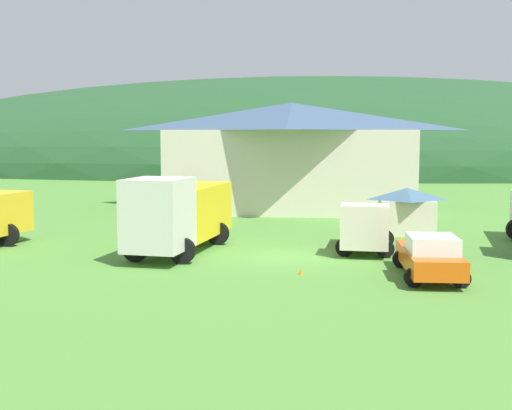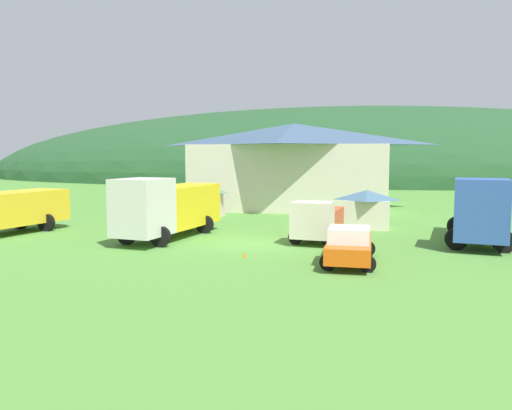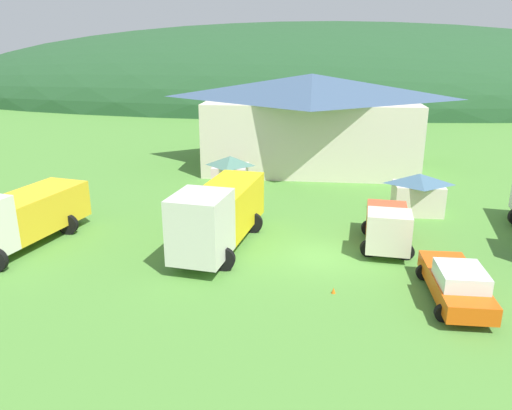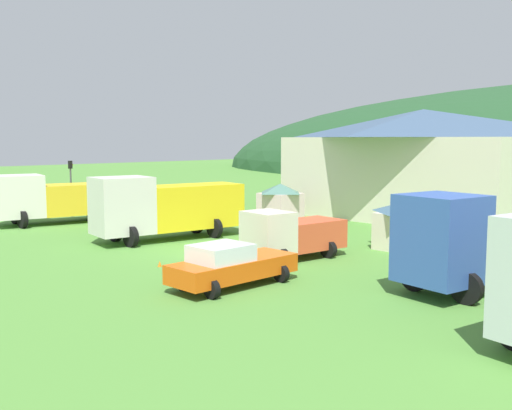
# 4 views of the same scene
# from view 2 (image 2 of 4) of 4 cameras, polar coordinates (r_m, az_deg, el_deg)

# --- Properties ---
(ground_plane) EXTENTS (200.00, 200.00, 0.00)m
(ground_plane) POSITION_cam_2_polar(r_m,az_deg,el_deg) (27.47, -0.43, -4.35)
(ground_plane) COLOR #518C38
(forested_hill_backdrop) EXTENTS (150.42, 60.00, 27.66)m
(forested_hill_backdrop) POSITION_cam_2_polar(r_m,az_deg,el_deg) (101.13, 9.28, 2.89)
(forested_hill_backdrop) COLOR #234C28
(forested_hill_backdrop) RESTS_ON ground
(depot_building) EXTENTS (17.78, 12.67, 7.57)m
(depot_building) POSITION_cam_2_polar(r_m,az_deg,el_deg) (46.62, 4.24, 4.58)
(depot_building) COLOR beige
(depot_building) RESTS_ON ground
(play_shed_cream) EXTENTS (3.09, 2.28, 2.48)m
(play_shed_cream) POSITION_cam_2_polar(r_m,az_deg,el_deg) (33.86, 12.25, -0.39)
(play_shed_cream) COLOR beige
(play_shed_cream) RESTS_ON ground
(play_shed_pink) EXTENTS (2.52, 2.52, 2.49)m
(play_shed_pink) POSITION_cam_2_polar(r_m,az_deg,el_deg) (39.38, -5.56, 0.55)
(play_shed_pink) COLOR beige
(play_shed_pink) RESTS_ON ground
(flatbed_truck_yellow) EXTENTS (3.90, 8.61, 3.53)m
(flatbed_truck_yellow) POSITION_cam_2_polar(r_m,az_deg,el_deg) (29.28, -9.92, -0.12)
(flatbed_truck_yellow) COLOR silver
(flatbed_truck_yellow) RESTS_ON ground
(light_truck_cream) EXTENTS (2.85, 5.05, 2.30)m
(light_truck_cream) POSITION_cam_2_polar(r_m,az_deg,el_deg) (28.26, 6.86, -1.68)
(light_truck_cream) COLOR beige
(light_truck_cream) RESTS_ON ground
(box_truck_blue) EXTENTS (4.03, 8.70, 3.59)m
(box_truck_blue) POSITION_cam_2_polar(r_m,az_deg,el_deg) (29.76, 23.66, -0.68)
(box_truck_blue) COLOR #3356AD
(box_truck_blue) RESTS_ON ground
(service_pickup_orange) EXTENTS (2.32, 5.13, 1.66)m
(service_pickup_orange) POSITION_cam_2_polar(r_m,az_deg,el_deg) (22.86, 10.39, -4.38)
(service_pickup_orange) COLOR #E3560F
(service_pickup_orange) RESTS_ON ground
(traffic_cone_near_pickup) EXTENTS (0.36, 0.36, 0.50)m
(traffic_cone_near_pickup) POSITION_cam_2_polar(r_m,az_deg,el_deg) (23.84, -1.27, -5.90)
(traffic_cone_near_pickup) COLOR orange
(traffic_cone_near_pickup) RESTS_ON ground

